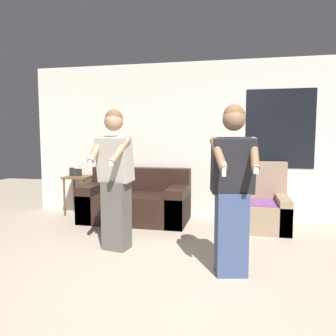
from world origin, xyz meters
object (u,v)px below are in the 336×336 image
object	(u,v)px
person_left	(115,179)
person_right	(232,189)
couch	(136,202)
side_table	(79,182)
armchair	(258,207)

from	to	relation	value
person_left	person_right	size ratio (longest dim) A/B	1.01
couch	person_right	size ratio (longest dim) A/B	1.00
couch	side_table	world-z (taller)	couch
couch	armchair	world-z (taller)	armchair
side_table	person_right	bearing A→B (deg)	-36.92
couch	armchair	xyz separation A→B (m)	(2.00, 0.01, 0.00)
couch	armchair	size ratio (longest dim) A/B	1.73
armchair	person_left	bearing A→B (deg)	-141.95
side_table	person_left	world-z (taller)	person_left
armchair	person_right	world-z (taller)	person_right
couch	person_right	world-z (taller)	person_right
side_table	armchair	bearing A→B (deg)	-3.64
couch	side_table	distance (m)	1.21
person_right	couch	bearing A→B (deg)	130.75
armchair	person_left	world-z (taller)	person_left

